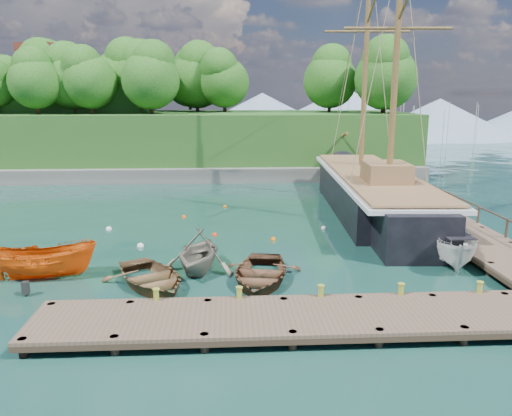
# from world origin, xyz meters

# --- Properties ---
(ground) EXTENTS (160.00, 160.00, 0.00)m
(ground) POSITION_xyz_m (0.00, 0.00, 0.00)
(ground) COLOR #113530
(ground) RESTS_ON ground
(dock_near) EXTENTS (20.00, 3.20, 1.10)m
(dock_near) POSITION_xyz_m (2.00, -6.50, 0.43)
(dock_near) COLOR brown
(dock_near) RESTS_ON ground
(dock_east) EXTENTS (3.20, 24.00, 1.10)m
(dock_east) POSITION_xyz_m (11.50, 7.00, 0.43)
(dock_east) COLOR brown
(dock_east) RESTS_ON ground
(bollard_0) EXTENTS (0.26, 0.26, 0.45)m
(bollard_0) POSITION_xyz_m (-4.00, -5.10, 0.00)
(bollard_0) COLOR olive
(bollard_0) RESTS_ON ground
(bollard_1) EXTENTS (0.26, 0.26, 0.45)m
(bollard_1) POSITION_xyz_m (-1.00, -5.10, 0.00)
(bollard_1) COLOR olive
(bollard_1) RESTS_ON ground
(bollard_2) EXTENTS (0.26, 0.26, 0.45)m
(bollard_2) POSITION_xyz_m (2.00, -5.10, 0.00)
(bollard_2) COLOR olive
(bollard_2) RESTS_ON ground
(bollard_3) EXTENTS (0.26, 0.26, 0.45)m
(bollard_3) POSITION_xyz_m (5.00, -5.10, 0.00)
(bollard_3) COLOR olive
(bollard_3) RESTS_ON ground
(bollard_4) EXTENTS (0.26, 0.26, 0.45)m
(bollard_4) POSITION_xyz_m (8.00, -5.10, 0.00)
(bollard_4) COLOR olive
(bollard_4) RESTS_ON ground
(rowboat_0) EXTENTS (5.19, 5.69, 0.96)m
(rowboat_0) POSITION_xyz_m (-4.64, -2.17, 0.00)
(rowboat_0) COLOR brown
(rowboat_0) RESTS_ON ground
(rowboat_1) EXTENTS (4.15, 4.57, 2.08)m
(rowboat_1) POSITION_xyz_m (-2.73, -0.47, 0.00)
(rowboat_1) COLOR #706B5C
(rowboat_1) RESTS_ON ground
(rowboat_2) EXTENTS (4.20, 5.31, 0.99)m
(rowboat_2) POSITION_xyz_m (-0.05, -1.96, 0.00)
(rowboat_2) COLOR #533421
(rowboat_2) RESTS_ON ground
(motorboat_orange) EXTENTS (4.57, 2.14, 1.71)m
(motorboat_orange) POSITION_xyz_m (-9.37, -0.98, 0.00)
(motorboat_orange) COLOR #D5510B
(motorboat_orange) RESTS_ON ground
(cabin_boat_white) EXTENTS (3.23, 5.09, 1.84)m
(cabin_boat_white) POSITION_xyz_m (9.27, -0.23, 0.00)
(cabin_boat_white) COLOR beige
(cabin_boat_white) RESTS_ON ground
(schooner) EXTENTS (6.31, 28.19, 20.76)m
(schooner) POSITION_xyz_m (8.35, 10.44, 1.15)
(schooner) COLOR black
(schooner) RESTS_ON ground
(mooring_buoy_0) EXTENTS (0.37, 0.37, 0.37)m
(mooring_buoy_0) POSITION_xyz_m (-6.03, 3.42, 0.00)
(mooring_buoy_0) COLOR white
(mooring_buoy_0) RESTS_ON ground
(mooring_buoy_1) EXTENTS (0.31, 0.31, 0.31)m
(mooring_buoy_1) POSITION_xyz_m (-2.16, 5.30, 0.00)
(mooring_buoy_1) COLOR red
(mooring_buoy_1) RESTS_ON ground
(mooring_buoy_2) EXTENTS (0.33, 0.33, 0.33)m
(mooring_buoy_2) POSITION_xyz_m (1.09, 4.21, 0.00)
(mooring_buoy_2) COLOR #D7640A
(mooring_buoy_2) RESTS_ON ground
(mooring_buoy_3) EXTENTS (0.30, 0.30, 0.30)m
(mooring_buoy_3) POSITION_xyz_m (4.32, 6.41, 0.00)
(mooring_buoy_3) COLOR white
(mooring_buoy_3) RESTS_ON ground
(mooring_buoy_4) EXTENTS (0.30, 0.30, 0.30)m
(mooring_buoy_4) POSITION_xyz_m (-4.28, 9.68, 0.00)
(mooring_buoy_4) COLOR #F04D10
(mooring_buoy_4) RESTS_ON ground
(mooring_buoy_5) EXTENTS (0.29, 0.29, 0.29)m
(mooring_buoy_5) POSITION_xyz_m (-1.60, 12.49, 0.00)
(mooring_buoy_5) COLOR orange
(mooring_buoy_5) RESTS_ON ground
(mooring_buoy_6) EXTENTS (0.36, 0.36, 0.36)m
(mooring_buoy_6) POSITION_xyz_m (-8.47, 6.92, 0.00)
(mooring_buoy_6) COLOR white
(mooring_buoy_6) RESTS_ON ground
(headland) EXTENTS (51.00, 19.31, 12.90)m
(headland) POSITION_xyz_m (-12.88, 31.36, 5.54)
(headland) COLOR #474744
(headland) RESTS_ON ground
(distant_ridge) EXTENTS (117.00, 40.00, 10.00)m
(distant_ridge) POSITION_xyz_m (4.30, 70.00, 4.35)
(distant_ridge) COLOR #728CA5
(distant_ridge) RESTS_ON ground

